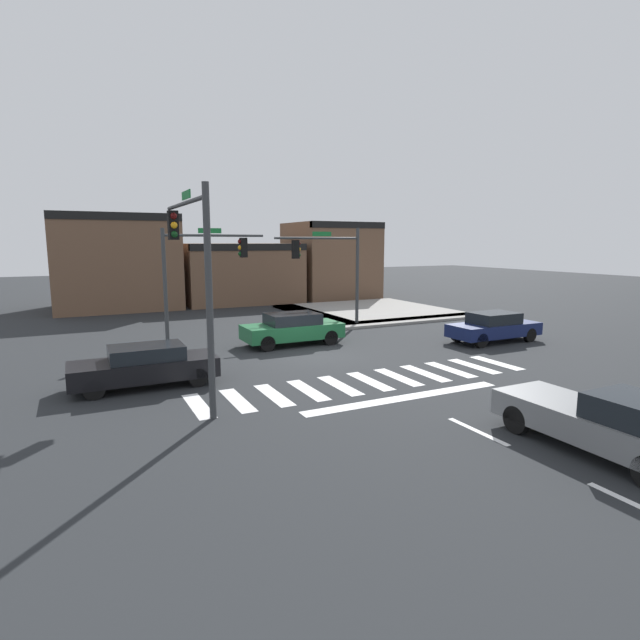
# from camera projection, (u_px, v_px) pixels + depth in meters

# --- Properties ---
(ground_plane) EXTENTS (120.00, 120.00, 0.00)m
(ground_plane) POSITION_uv_depth(u_px,v_px,m) (312.00, 354.00, 20.71)
(ground_plane) COLOR #232628
(crosswalk_near) EXTENTS (11.99, 2.42, 0.01)m
(crosswalk_near) POSITION_uv_depth(u_px,v_px,m) (370.00, 381.00, 16.73)
(crosswalk_near) COLOR silver
(crosswalk_near) RESTS_ON ground_plane
(lane_markings) EXTENTS (6.80, 24.25, 0.01)m
(lane_markings) POSITION_uv_depth(u_px,v_px,m) (635.00, 477.00, 9.90)
(lane_markings) COLOR white
(lane_markings) RESTS_ON ground_plane
(bike_detector_marking) EXTENTS (1.05, 1.05, 0.01)m
(bike_detector_marking) POSITION_uv_depth(u_px,v_px,m) (520.00, 410.00, 13.85)
(bike_detector_marking) COLOR yellow
(bike_detector_marking) RESTS_ON ground_plane
(curb_corner_northeast) EXTENTS (10.00, 10.60, 0.15)m
(curb_corner_northeast) POSITION_uv_depth(u_px,v_px,m) (367.00, 312.00, 32.76)
(curb_corner_northeast) COLOR gray
(curb_corner_northeast) RESTS_ON ground_plane
(storefront_row) EXTENTS (24.12, 6.96, 6.49)m
(storefront_row) POSITION_uv_depth(u_px,v_px,m) (222.00, 264.00, 37.89)
(storefront_row) COLOR brown
(storefront_row) RESTS_ON ground_plane
(traffic_signal_southwest) EXTENTS (0.32, 5.25, 6.10)m
(traffic_signal_southwest) POSITION_uv_depth(u_px,v_px,m) (191.00, 255.00, 14.29)
(traffic_signal_southwest) COLOR #383A3D
(traffic_signal_southwest) RESTS_ON ground_plane
(traffic_signal_northeast) EXTENTS (4.95, 0.32, 5.39)m
(traffic_signal_northeast) POSITION_uv_depth(u_px,v_px,m) (330.00, 260.00, 26.60)
(traffic_signal_northeast) COLOR #383A3D
(traffic_signal_northeast) RESTS_ON ground_plane
(traffic_signal_northwest) EXTENTS (4.88, 0.32, 5.27)m
(traffic_signal_northwest) POSITION_uv_depth(u_px,v_px,m) (203.00, 262.00, 23.44)
(traffic_signal_northwest) COLOR #383A3D
(traffic_signal_northwest) RESTS_ON ground_plane
(car_black) EXTENTS (4.52, 1.71, 1.35)m
(car_black) POSITION_uv_depth(u_px,v_px,m) (145.00, 366.00, 16.02)
(car_black) COLOR black
(car_black) RESTS_ON ground_plane
(car_gray) EXTENTS (1.71, 4.68, 1.47)m
(car_gray) POSITION_uv_depth(u_px,v_px,m) (611.00, 423.00, 10.77)
(car_gray) COLOR slate
(car_gray) RESTS_ON ground_plane
(car_green) EXTENTS (4.47, 1.86, 1.44)m
(car_green) POSITION_uv_depth(u_px,v_px,m) (292.00, 328.00, 22.57)
(car_green) COLOR #1E6638
(car_green) RESTS_ON ground_plane
(car_navy) EXTENTS (4.44, 1.75, 1.38)m
(car_navy) POSITION_uv_depth(u_px,v_px,m) (494.00, 327.00, 23.24)
(car_navy) COLOR #141E4C
(car_navy) RESTS_ON ground_plane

